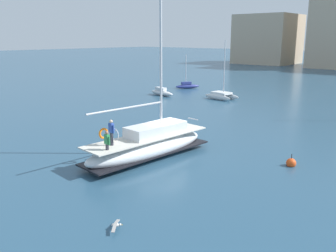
% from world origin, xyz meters
% --- Properties ---
extents(ground_plane, '(400.00, 400.00, 0.00)m').
position_xyz_m(ground_plane, '(0.00, 0.00, 0.00)').
color(ground_plane, '#284C66').
extents(main_sailboat, '(3.13, 9.75, 12.45)m').
position_xyz_m(main_sailboat, '(0.11, -1.87, 0.90)').
color(main_sailboat, silver).
rests_on(main_sailboat, ground).
extents(moored_sloop_near, '(4.53, 2.65, 7.40)m').
position_xyz_m(moored_sloop_near, '(-9.08, 21.12, 0.55)').
color(moored_sloop_near, white).
rests_on(moored_sloop_near, ground).
extents(moored_catamaran, '(4.37, 1.57, 6.41)m').
position_xyz_m(moored_catamaran, '(-16.83, 18.21, 0.49)').
color(moored_catamaran, silver).
rests_on(moored_catamaran, ground).
extents(moored_cutter_left, '(2.80, 3.74, 5.20)m').
position_xyz_m(moored_cutter_left, '(-18.53, 26.04, 0.44)').
color(moored_cutter_left, navy).
rests_on(moored_cutter_left, ground).
extents(seagull, '(0.74, 0.94, 0.17)m').
position_xyz_m(seagull, '(5.51, -9.45, 0.21)').
color(seagull, silver).
rests_on(seagull, ground).
extents(mooring_buoy, '(0.61, 0.61, 0.91)m').
position_xyz_m(mooring_buoy, '(7.88, 2.77, 0.18)').
color(mooring_buoy, '#EA4C19').
rests_on(mooring_buoy, ground).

